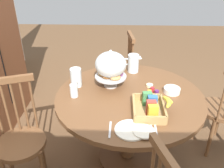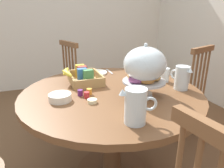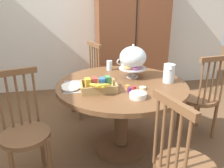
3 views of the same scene
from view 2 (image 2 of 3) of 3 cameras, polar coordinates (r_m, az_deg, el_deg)
name	(u,v)px [view 2 (image 2 of 3)]	position (r m, az deg, el deg)	size (l,w,h in m)	color
wall_left	(88,10)	(3.80, -6.75, 19.82)	(0.06, 4.32, 2.60)	silver
dining_table	(112,116)	(1.51, 0.00, -9.04)	(1.25, 1.25, 0.74)	brown
windsor_chair_by_cabinet	(183,96)	(2.20, 19.31, -3.33)	(0.43, 0.43, 0.97)	brown
windsor_chair_facing_door	(60,91)	(2.29, -14.28, -1.88)	(0.43, 0.43, 0.97)	brown
pastry_stand_with_dome	(145,66)	(1.31, 9.13, 4.89)	(0.28, 0.28, 0.34)	silver
orange_juice_pitcher	(136,108)	(1.00, 6.64, -6.58)	(0.11, 0.19, 0.18)	silver
milk_pitcher	(182,79)	(1.52, 18.96, 1.41)	(0.18, 0.10, 0.17)	silver
cereal_basket	(83,77)	(1.60, -8.25, 2.02)	(0.32, 0.30, 0.12)	tan
china_plate_large	(95,73)	(1.85, -4.85, 3.21)	(0.22, 0.22, 0.01)	white
china_plate_small	(85,72)	(1.85, -7.65, 3.47)	(0.15, 0.15, 0.01)	white
cereal_bowl	(60,97)	(1.30, -14.35, -3.63)	(0.14, 0.14, 0.04)	white
drinking_glass	(165,75)	(1.66, 14.70, 2.47)	(0.06, 0.06, 0.11)	silver
butter_dish	(92,101)	(1.24, -5.57, -4.76)	(0.06, 0.06, 0.02)	beige
jam_jar_strawberry	(87,95)	(1.31, -7.13, -3.06)	(0.04, 0.04, 0.04)	#B7282D
jam_jar_apricot	(89,92)	(1.37, -6.41, -2.11)	(0.04, 0.04, 0.04)	orange
jam_jar_grape	(80,93)	(1.36, -8.90, -2.43)	(0.04, 0.04, 0.04)	#5B2366
table_knife	(80,74)	(1.82, -9.10, 2.69)	(0.17, 0.01, 0.01)	silver
dinner_fork	(76,75)	(1.82, -10.03, 2.59)	(0.17, 0.01, 0.01)	silver
soup_spoon	(109,71)	(1.89, -0.73, 3.53)	(0.17, 0.01, 0.01)	silver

